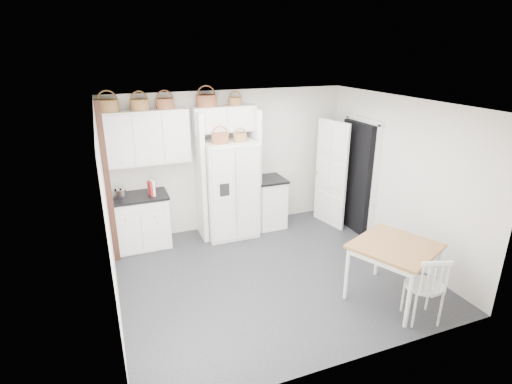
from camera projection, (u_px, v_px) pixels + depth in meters
name	position (u px, v px, depth m)	size (l,w,h in m)	color
floor	(272.00, 274.00, 6.19)	(4.50, 4.50, 0.00)	#26272B
ceiling	(274.00, 104.00, 5.30)	(4.50, 4.50, 0.00)	white
wall_back	(230.00, 161.00, 7.50)	(4.50, 4.50, 0.00)	silver
wall_left	(108.00, 218.00, 4.98)	(4.00, 4.00, 0.00)	silver
wall_right	(399.00, 178.00, 6.52)	(4.00, 4.00, 0.00)	silver
refrigerator	(229.00, 189.00, 7.25)	(0.92, 0.74, 1.77)	white
base_cab_left	(139.00, 222.00, 6.92)	(0.98, 0.62, 0.91)	white
base_cab_right	(269.00, 203.00, 7.75)	(0.53, 0.63, 0.93)	white
dining_table	(392.00, 272.00, 5.47)	(0.99, 0.99, 0.83)	brown
windsor_chair	(424.00, 285.00, 5.02)	(0.48, 0.44, 0.98)	white
counter_left	(136.00, 197.00, 6.75)	(1.02, 0.66, 0.04)	black
counter_right	(269.00, 179.00, 7.58)	(0.57, 0.67, 0.04)	black
toaster	(118.00, 194.00, 6.57)	(0.23, 0.13, 0.16)	silver
cookbook_red	(150.00, 189.00, 6.71)	(0.03, 0.16, 0.23)	#A62324
cookbook_cream	(152.00, 188.00, 6.72)	(0.04, 0.17, 0.26)	#F7E1CA
basket_upper_a	(108.00, 106.00, 6.26)	(0.33, 0.33, 0.19)	brown
basket_upper_b	(140.00, 105.00, 6.42)	(0.30, 0.30, 0.17)	brown
basket_upper_c	(165.00, 104.00, 6.56)	(0.30, 0.30, 0.17)	maroon
basket_bridge_a	(206.00, 101.00, 6.80)	(0.35, 0.35, 0.20)	maroon
basket_bridge_b	(235.00, 101.00, 6.99)	(0.24, 0.24, 0.14)	brown
basket_fridge_a	(220.00, 139.00, 6.77)	(0.30, 0.30, 0.16)	maroon
basket_fridge_b	(240.00, 138.00, 6.89)	(0.24, 0.24, 0.13)	brown
upper_cabinet	(147.00, 137.00, 6.63)	(1.40, 0.34, 0.90)	white
bridge_cabinet	(224.00, 119.00, 7.01)	(1.12, 0.34, 0.45)	white
fridge_panel_left	(200.00, 177.00, 7.06)	(0.08, 0.60, 2.30)	white
fridge_panel_right	(254.00, 171.00, 7.41)	(0.08, 0.60, 2.30)	white
trim_post	(108.00, 185.00, 6.17)	(0.09, 0.09, 2.60)	#371913
doorway_void	(357.00, 177.00, 7.46)	(0.18, 0.85, 2.05)	black
door_slab	(331.00, 174.00, 7.63)	(0.80, 0.04, 2.05)	white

